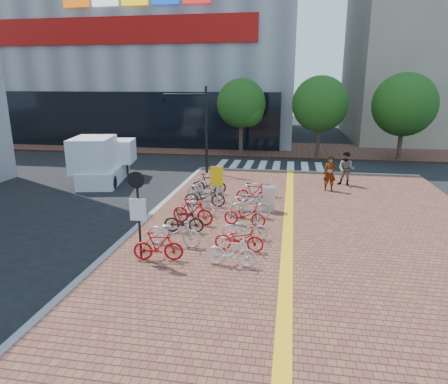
% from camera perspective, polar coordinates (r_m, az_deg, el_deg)
% --- Properties ---
extents(ground, '(120.00, 120.00, 0.00)m').
position_cam_1_polar(ground, '(15.28, 1.49, -6.65)').
color(ground, black).
rests_on(ground, ground).
extents(sidewalk, '(14.00, 34.00, 0.15)m').
position_cam_1_polar(sidewalk, '(10.69, 14.24, -17.01)').
color(sidewalk, brown).
rests_on(sidewalk, ground).
extents(tactile_strip, '(0.40, 34.00, 0.01)m').
position_cam_1_polar(tactile_strip, '(10.60, 8.66, -16.47)').
color(tactile_strip, '#F6B115').
rests_on(tactile_strip, sidewalk).
extents(kerb_west, '(0.25, 34.00, 0.15)m').
position_cam_1_polar(kerb_west, '(12.21, -21.66, -13.35)').
color(kerb_west, gray).
rests_on(kerb_west, ground).
extents(kerb_north, '(14.00, 0.25, 0.15)m').
position_cam_1_polar(kerb_north, '(26.66, 11.61, 2.77)').
color(kerb_north, gray).
rests_on(kerb_north, ground).
extents(far_sidewalk, '(70.00, 8.00, 0.15)m').
position_cam_1_polar(far_sidewalk, '(35.54, 6.34, 6.06)').
color(far_sidewalk, brown).
rests_on(far_sidewalk, ground).
extents(department_store, '(36.00, 24.27, 28.00)m').
position_cam_1_polar(department_store, '(50.06, -12.72, 24.44)').
color(department_store, gray).
rests_on(department_store, ground).
extents(crosswalk, '(7.50, 4.00, 0.01)m').
position_cam_1_polar(crosswalk, '(28.65, 6.48, 3.70)').
color(crosswalk, silver).
rests_on(crosswalk, ground).
extents(street_trees, '(16.20, 4.60, 6.35)m').
position_cam_1_polar(street_trees, '(31.68, 15.49, 11.83)').
color(street_trees, '#38281E').
rests_on(street_trees, far_sidewalk).
extents(bike_0, '(1.67, 0.69, 0.98)m').
position_cam_1_polar(bike_0, '(13.13, -9.39, -7.65)').
color(bike_0, '#B80D0E').
rests_on(bike_0, sidewalk).
extents(bike_1, '(2.05, 0.88, 1.05)m').
position_cam_1_polar(bike_1, '(14.16, -7.17, -5.67)').
color(bike_1, silver).
rests_on(bike_1, sidewalk).
extents(bike_2, '(1.58, 0.57, 0.93)m').
position_cam_1_polar(bike_2, '(15.38, -5.77, -4.13)').
color(bike_2, black).
rests_on(bike_2, sidewalk).
extents(bike_3, '(1.83, 0.83, 1.06)m').
position_cam_1_polar(bike_3, '(16.24, -4.51, -2.79)').
color(bike_3, red).
rests_on(bike_3, sidewalk).
extents(bike_4, '(1.72, 0.83, 0.87)m').
position_cam_1_polar(bike_4, '(17.38, -3.62, -1.90)').
color(bike_4, '#AFB0B4').
rests_on(bike_4, sidewalk).
extents(bike_5, '(1.94, 0.85, 0.99)m').
position_cam_1_polar(bike_5, '(18.50, -2.76, -0.62)').
color(bike_5, black).
rests_on(bike_5, sidewalk).
extents(bike_6, '(1.98, 0.83, 1.15)m').
position_cam_1_polar(bike_6, '(19.43, -2.63, 0.41)').
color(bike_6, '#ABAAAF').
rests_on(bike_6, sidewalk).
extents(bike_7, '(1.82, 0.68, 1.07)m').
position_cam_1_polar(bike_7, '(20.63, -2.17, 1.18)').
color(bike_7, black).
rests_on(bike_7, sidewalk).
extents(bike_8, '(1.63, 0.53, 0.97)m').
position_cam_1_polar(bike_8, '(12.57, 1.08, -8.52)').
color(bike_8, silver).
rests_on(bike_8, sidewalk).
extents(bike_9, '(1.70, 0.62, 0.88)m').
position_cam_1_polar(bike_9, '(13.67, 2.16, -6.69)').
color(bike_9, red).
rests_on(bike_9, sidewalk).
extents(bike_10, '(1.75, 0.77, 0.89)m').
position_cam_1_polar(bike_10, '(14.66, 3.03, -5.14)').
color(bike_10, silver).
rests_on(bike_10, sidewalk).
extents(bike_11, '(1.77, 0.83, 0.89)m').
position_cam_1_polar(bike_11, '(16.04, 2.97, -3.32)').
color(bike_11, '#A40B13').
rests_on(bike_11, sidewalk).
extents(bike_12, '(1.81, 0.77, 1.06)m').
position_cam_1_polar(bike_12, '(16.93, 3.82, -2.03)').
color(bike_12, '#A8A8AD').
rests_on(bike_12, sidewalk).
extents(bike_13, '(2.03, 1.01, 1.02)m').
position_cam_1_polar(bike_13, '(17.99, 4.19, -1.05)').
color(bike_13, silver).
rests_on(bike_13, sidewalk).
extents(bike_14, '(1.69, 0.55, 1.00)m').
position_cam_1_polar(bike_14, '(19.08, 4.23, -0.13)').
color(bike_14, '#A20B12').
rests_on(bike_14, sidewalk).
extents(bike_15, '(1.88, 0.72, 0.98)m').
position_cam_1_polar(bike_15, '(20.19, 5.25, 0.67)').
color(bike_15, white).
rests_on(bike_15, sidewalk).
extents(pedestrian_a, '(0.70, 0.47, 1.86)m').
position_cam_1_polar(pedestrian_a, '(21.88, 14.88, 2.55)').
color(pedestrian_a, gray).
rests_on(pedestrian_a, sidewalk).
extents(pedestrian_b, '(1.13, 1.02, 1.89)m').
position_cam_1_polar(pedestrian_b, '(23.26, 17.05, 3.16)').
color(pedestrian_b, '#505765').
rests_on(pedestrian_b, sidewalk).
extents(utility_box, '(0.57, 0.46, 1.12)m').
position_cam_1_polar(utility_box, '(17.90, 6.38, -1.03)').
color(utility_box, '#ADADB1').
rests_on(utility_box, sidewalk).
extents(yellow_sign, '(0.56, 0.12, 2.06)m').
position_cam_1_polar(yellow_sign, '(17.55, -1.02, 1.66)').
color(yellow_sign, '#B7B7BC').
rests_on(yellow_sign, sidewalk).
extents(notice_sign, '(0.54, 0.13, 2.93)m').
position_cam_1_polar(notice_sign, '(12.89, -12.21, -1.80)').
color(notice_sign, black).
rests_on(notice_sign, sidewalk).
extents(traffic_light_pole, '(2.90, 1.12, 5.39)m').
position_cam_1_polar(traffic_light_pole, '(25.44, -5.36, 11.07)').
color(traffic_light_pole, black).
rests_on(traffic_light_pole, sidewalk).
extents(box_truck, '(2.97, 5.08, 2.76)m').
position_cam_1_polar(box_truck, '(24.65, -16.89, 4.31)').
color(box_truck, white).
rests_on(box_truck, ground).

